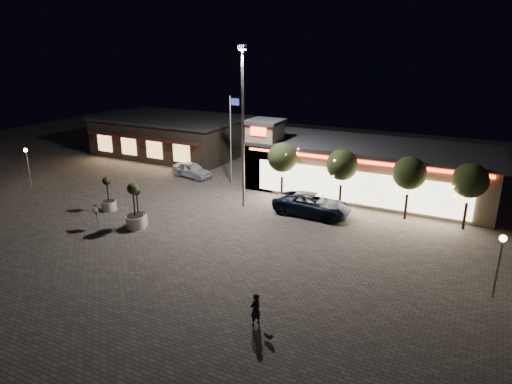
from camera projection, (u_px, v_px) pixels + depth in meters
The scene contains 19 objects.
ground at pixel (161, 238), 30.66m from camera, with size 90.00×90.00×0.00m, color #6A6056.
retail_building at pixel (363, 168), 39.21m from camera, with size 20.40×8.40×6.10m.
restaurant_building at pixel (172, 135), 52.86m from camera, with size 16.40×11.00×4.30m.
floodlight_pole at pixel (243, 119), 34.31m from camera, with size 0.60×0.40×12.38m.
flagpole at pixel (232, 133), 40.94m from camera, with size 0.95×0.10×8.00m.
lamp_post_west at pixel (27, 159), 41.00m from camera, with size 0.36×0.36×3.48m.
lamp_post_east at pixel (500, 254), 22.95m from camera, with size 0.36×0.36×3.48m.
string_tree_a at pixel (282, 158), 37.09m from camera, with size 2.42×2.42×4.79m.
string_tree_b at pixel (342, 165), 34.93m from camera, with size 2.42×2.42×4.79m.
string_tree_c at pixel (410, 173), 32.78m from camera, with size 2.42×2.42×4.79m.
string_tree_d at pixel (470, 181), 31.06m from camera, with size 2.42×2.42×4.79m.
pickup_truck at pixel (312, 204), 34.58m from camera, with size 2.71×5.88×1.63m, color black.
white_sedan at pixel (192, 170), 44.01m from camera, with size 1.72×4.27×1.45m, color silver.
pedestrian at pixel (256, 309), 21.16m from camera, with size 0.59×0.39×1.61m, color black.
dog at pixel (269, 336), 20.15m from camera, with size 0.51×0.32×0.28m.
planter_left at pixel (109, 200), 35.47m from camera, with size 1.10×1.10×2.70m.
planter_mid at pixel (135, 214), 32.04m from camera, with size 1.35×1.35×3.32m.
planter_right at pixel (138, 213), 32.54m from camera, with size 1.21×1.21×2.98m.
valet_sign at pixel (96, 211), 31.93m from camera, with size 0.57×0.28×1.80m.
Camera 1 is at (18.46, -22.09, 12.72)m, focal length 32.00 mm.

